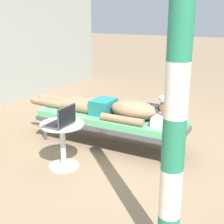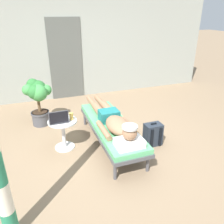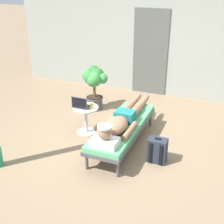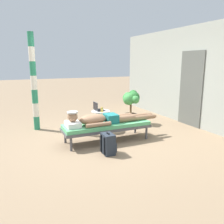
{
  "view_description": "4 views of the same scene",
  "coord_description": "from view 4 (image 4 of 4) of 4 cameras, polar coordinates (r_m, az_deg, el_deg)",
  "views": [
    {
      "loc": [
        -3.31,
        -1.77,
        1.68
      ],
      "look_at": [
        -0.08,
        -0.02,
        0.53
      ],
      "focal_mm": 51.14,
      "sensor_mm": 36.0,
      "label": 1
    },
    {
      "loc": [
        -1.05,
        -3.12,
        2.19
      ],
      "look_at": [
        0.09,
        -0.01,
        0.68
      ],
      "focal_mm": 35.99,
      "sensor_mm": 36.0,
      "label": 2
    },
    {
      "loc": [
        1.67,
        -4.22,
        2.77
      ],
      "look_at": [
        -0.03,
        -0.05,
        0.68
      ],
      "focal_mm": 48.36,
      "sensor_mm": 36.0,
      "label": 3
    },
    {
      "loc": [
        4.6,
        -1.8,
        1.75
      ],
      "look_at": [
        0.03,
        0.27,
        0.64
      ],
      "focal_mm": 36.49,
      "sensor_mm": 36.0,
      "label": 4
    }
  ],
  "objects": [
    {
      "name": "potted_plant",
      "position": [
        6.52,
        4.75,
        2.44
      ],
      "size": [
        0.56,
        0.5,
        0.96
      ],
      "color": "#4C4C51",
      "rests_on": "ground"
    },
    {
      "name": "person_reclining",
      "position": [
        5.0,
        -2.36,
        -1.76
      ],
      "size": [
        0.53,
        2.17,
        0.33
      ],
      "color": "white",
      "rests_on": "lounge_chair"
    },
    {
      "name": "house_wall_back",
      "position": [
        6.48,
        21.79,
        8.08
      ],
      "size": [
        7.6,
        0.2,
        2.7
      ],
      "primitive_type": "cube",
      "color": "#999E93",
      "rests_on": "ground"
    },
    {
      "name": "laptop",
      "position": [
        5.84,
        -3.56,
        0.93
      ],
      "size": [
        0.31,
        0.24,
        0.23
      ],
      "color": "#4C4C51",
      "rests_on": "side_table"
    },
    {
      "name": "ground_plane",
      "position": [
        5.24,
        -2.81,
        -7.02
      ],
      "size": [
        40.0,
        40.0,
        0.0
      ],
      "primitive_type": "plane",
      "color": "#8C7256"
    },
    {
      "name": "lounge_chair",
      "position": [
        5.08,
        -1.33,
        -3.55
      ],
      "size": [
        0.61,
        1.97,
        0.42
      ],
      "color": "#4C4C51",
      "rests_on": "ground"
    },
    {
      "name": "backpack",
      "position": [
        4.43,
        -0.96,
        -8.02
      ],
      "size": [
        0.3,
        0.26,
        0.42
      ],
      "color": "#262D38",
      "rests_on": "ground"
    },
    {
      "name": "porch_post",
      "position": [
        6.13,
        -18.99,
        6.98
      ],
      "size": [
        0.15,
        0.15,
        2.46
      ],
      "color": "#267F59",
      "rests_on": "ground"
    },
    {
      "name": "side_table",
      "position": [
        5.85,
        -2.85,
        -1.3
      ],
      "size": [
        0.48,
        0.48,
        0.52
      ],
      "color": "silver",
      "rests_on": "ground"
    },
    {
      "name": "drink_glass",
      "position": [
        5.66,
        -2.56,
        0.6
      ],
      "size": [
        0.06,
        0.06,
        0.12
      ],
      "primitive_type": "cylinder",
      "color": "gold",
      "rests_on": "side_table"
    },
    {
      "name": "house_door_panel",
      "position": [
        6.63,
        19.14,
        5.49
      ],
      "size": [
        0.84,
        0.03,
        2.04
      ],
      "primitive_type": "cube",
      "color": "#545651",
      "rests_on": "ground"
    }
  ]
}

